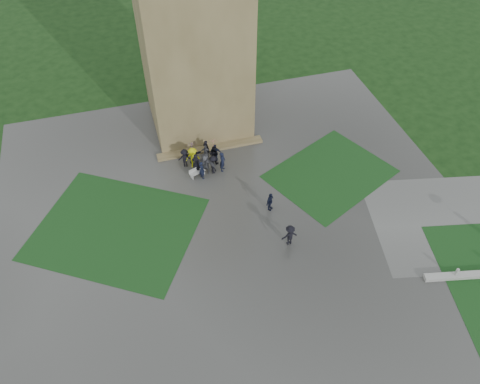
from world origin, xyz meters
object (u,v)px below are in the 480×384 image
object	(u,v)px
tower	(192,25)
pedestrian_mid	(270,202)
bench	(197,172)
pedestrian_near	(290,235)

from	to	relation	value
tower	pedestrian_mid	world-z (taller)	tower
bench	tower	bearing A→B (deg)	55.86
pedestrian_mid	pedestrian_near	world-z (taller)	pedestrian_near
bench	pedestrian_near	bearing A→B (deg)	-81.71
tower	bench	bearing A→B (deg)	-103.62
bench	pedestrian_near	xyz separation A→B (m)	(4.64, -8.43, 0.47)
tower	bench	world-z (taller)	tower
tower	pedestrian_mid	size ratio (longest dim) A/B	11.36
pedestrian_mid	pedestrian_near	size ratio (longest dim) A/B	0.92
pedestrian_near	tower	bearing A→B (deg)	-83.24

